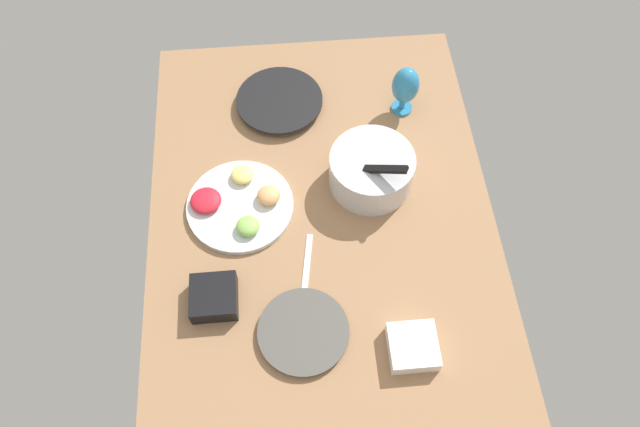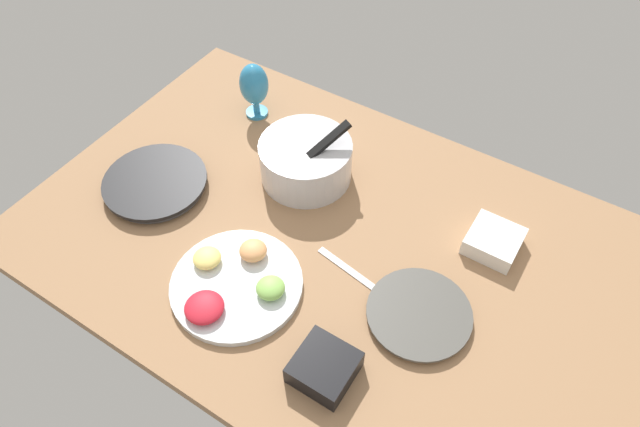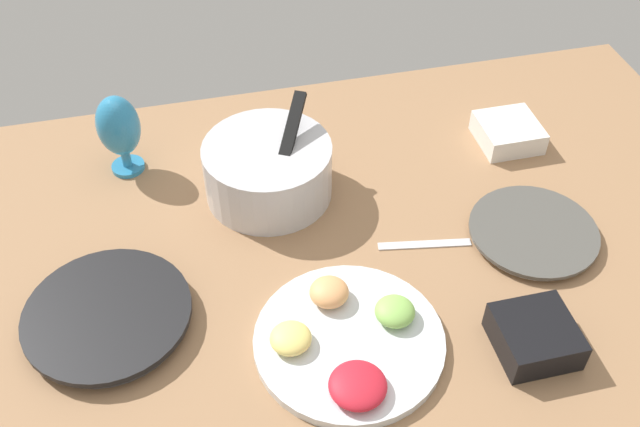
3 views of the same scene
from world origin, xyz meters
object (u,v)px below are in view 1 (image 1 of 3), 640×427
at_px(square_bowl_white, 413,346).
at_px(square_bowl_black, 214,297).
at_px(mixing_bowl, 371,169).
at_px(dinner_plate_left, 280,102).
at_px(fruit_platter, 239,204).
at_px(hurricane_glass_blue, 405,87).
at_px(dinner_plate_right, 303,332).

distance_m(square_bowl_white, square_bowl_black, 0.56).
height_order(mixing_bowl, square_bowl_black, mixing_bowl).
bearing_deg(square_bowl_white, dinner_plate_left, -160.75).
relative_size(fruit_platter, hurricane_glass_blue, 1.78).
bearing_deg(dinner_plate_left, square_bowl_white, 19.25).
distance_m(dinner_plate_left, square_bowl_black, 0.73).
relative_size(dinner_plate_left, fruit_platter, 0.89).
bearing_deg(fruit_platter, dinner_plate_left, 160.02).
height_order(mixing_bowl, fruit_platter, mixing_bowl).
xyz_separation_m(mixing_bowl, hurricane_glass_blue, (-0.28, 0.14, 0.04)).
height_order(dinner_plate_right, hurricane_glass_blue, hurricane_glass_blue).
height_order(dinner_plate_left, square_bowl_white, square_bowl_white).
bearing_deg(dinner_plate_right, square_bowl_white, 76.05).
height_order(dinner_plate_left, square_bowl_black, square_bowl_black).
xyz_separation_m(dinner_plate_left, mixing_bowl, (0.33, 0.27, 0.05)).
distance_m(dinner_plate_right, square_bowl_black, 0.27).
distance_m(hurricane_glass_blue, square_bowl_black, 0.90).
bearing_deg(hurricane_glass_blue, dinner_plate_right, -27.11).
height_order(dinner_plate_right, mixing_bowl, mixing_bowl).
bearing_deg(square_bowl_white, fruit_platter, -137.31).
distance_m(dinner_plate_right, mixing_bowl, 0.54).
bearing_deg(fruit_platter, mixing_bowl, 98.27).
xyz_separation_m(dinner_plate_right, hurricane_glass_blue, (-0.76, 0.39, 0.10)).
relative_size(fruit_platter, square_bowl_black, 2.54).
bearing_deg(hurricane_glass_blue, square_bowl_black, -44.23).
distance_m(mixing_bowl, fruit_platter, 0.41).
bearing_deg(fruit_platter, hurricane_glass_blue, 121.70).
relative_size(mixing_bowl, square_bowl_white, 2.01).
relative_size(dinner_plate_right, hurricane_glass_blue, 1.36).
bearing_deg(mixing_bowl, dinner_plate_right, -27.14).
xyz_separation_m(fruit_platter, square_bowl_white, (0.49, 0.45, 0.01)).
distance_m(fruit_platter, hurricane_glass_blue, 0.65).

